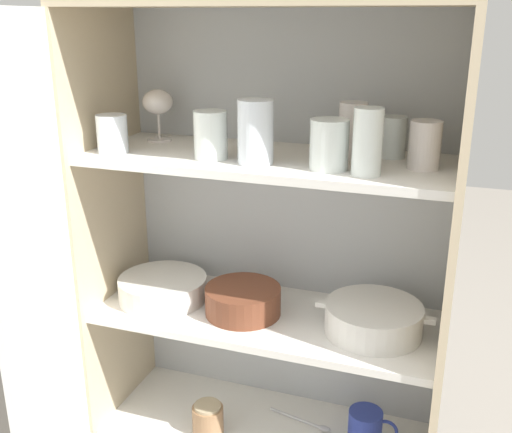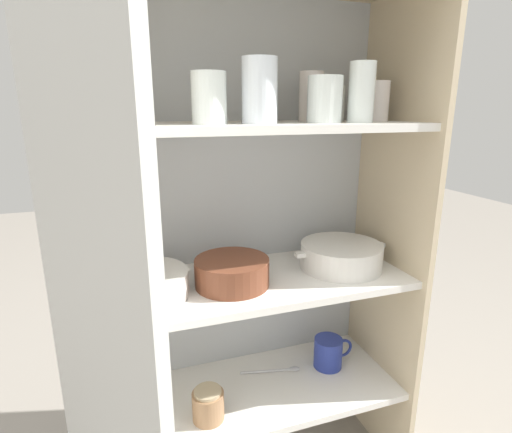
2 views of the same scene
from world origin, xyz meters
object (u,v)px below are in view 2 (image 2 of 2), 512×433
plate_stack_white (140,285)px  mixing_bowl_large (232,271)px  coffee_mug_primary (329,352)px  casserole_dish (341,256)px  storage_jar (208,405)px

plate_stack_white → mixing_bowl_large: size_ratio=1.22×
mixing_bowl_large → coffee_mug_primary: bearing=8.2°
casserole_dish → storage_jar: casserole_dish is taller
plate_stack_white → storage_jar: size_ratio=2.72×
mixing_bowl_large → storage_jar: bearing=-148.8°
plate_stack_white → storage_jar: plate_stack_white is taller
mixing_bowl_large → coffee_mug_primary: size_ratio=1.49×
storage_jar → mixing_bowl_large: bearing=31.2°
casserole_dish → coffee_mug_primary: (-0.00, 0.03, -0.34)m
mixing_bowl_large → casserole_dish: same height
storage_jar → coffee_mug_primary: bearing=13.5°
casserole_dish → plate_stack_white: bearing=-179.1°
casserole_dish → storage_jar: 0.55m
coffee_mug_primary → storage_jar: size_ratio=1.50×
coffee_mug_primary → mixing_bowl_large: bearing=-171.8°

